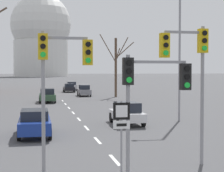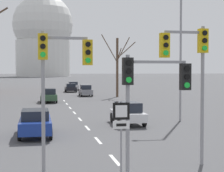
{
  "view_description": "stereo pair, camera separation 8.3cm",
  "coord_description": "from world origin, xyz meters",
  "px_view_note": "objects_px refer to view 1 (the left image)",
  "views": [
    {
      "loc": [
        -3.26,
        -7.59,
        3.81
      ],
      "look_at": [
        -0.28,
        7.02,
        3.19
      ],
      "focal_mm": 60.0,
      "sensor_mm": 36.0,
      "label": 1
    },
    {
      "loc": [
        -3.17,
        -7.6,
        3.81
      ],
      "look_at": [
        -0.28,
        7.02,
        3.19
      ],
      "focal_mm": 60.0,
      "sensor_mm": 36.0,
      "label": 2
    }
  ],
  "objects_px": {
    "sedan_far_right": "(127,113)",
    "route_sign_post": "(121,126)",
    "sedan_near_right": "(84,91)",
    "traffic_signal_near_left": "(59,65)",
    "sedan_distant_centre": "(35,122)",
    "sedan_mid_centre": "(71,86)",
    "sedan_far_left": "(69,88)",
    "traffic_signal_centre_tall": "(149,85)",
    "sedan_near_left": "(47,95)",
    "traffic_signal_near_right": "(190,60)",
    "street_lamp_right": "(176,42)"
  },
  "relations": [
    {
      "from": "street_lamp_right",
      "to": "sedan_mid_centre",
      "type": "distance_m",
      "value": 45.16
    },
    {
      "from": "street_lamp_right",
      "to": "sedan_near_left",
      "type": "bearing_deg",
      "value": 115.68
    },
    {
      "from": "street_lamp_right",
      "to": "sedan_near_right",
      "type": "xyz_separation_m",
      "value": [
        -3.29,
        28.36,
        -5.09
      ]
    },
    {
      "from": "street_lamp_right",
      "to": "sedan_mid_centre",
      "type": "bearing_deg",
      "value": 94.68
    },
    {
      "from": "traffic_signal_near_right",
      "to": "street_lamp_right",
      "type": "relative_size",
      "value": 0.56
    },
    {
      "from": "traffic_signal_centre_tall",
      "to": "sedan_near_left",
      "type": "distance_m",
      "value": 32.49
    },
    {
      "from": "street_lamp_right",
      "to": "sedan_far_left",
      "type": "distance_m",
      "value": 39.5
    },
    {
      "from": "sedan_distant_centre",
      "to": "traffic_signal_near_left",
      "type": "bearing_deg",
      "value": -83.35
    },
    {
      "from": "sedan_near_left",
      "to": "sedan_mid_centre",
      "type": "relative_size",
      "value": 1.0
    },
    {
      "from": "traffic_signal_near_right",
      "to": "sedan_distant_centre",
      "type": "distance_m",
      "value": 10.64
    },
    {
      "from": "street_lamp_right",
      "to": "sedan_near_left",
      "type": "xyz_separation_m",
      "value": [
        -8.96,
        18.63,
        -5.09
      ]
    },
    {
      "from": "sedan_near_right",
      "to": "traffic_signal_near_left",
      "type": "bearing_deg",
      "value": -98.57
    },
    {
      "from": "street_lamp_right",
      "to": "traffic_signal_centre_tall",
      "type": "bearing_deg",
      "value": -114.77
    },
    {
      "from": "route_sign_post",
      "to": "sedan_far_left",
      "type": "height_order",
      "value": "route_sign_post"
    },
    {
      "from": "traffic_signal_near_left",
      "to": "traffic_signal_near_right",
      "type": "distance_m",
      "value": 5.2
    },
    {
      "from": "sedan_distant_centre",
      "to": "traffic_signal_centre_tall",
      "type": "bearing_deg",
      "value": -66.41
    },
    {
      "from": "sedan_distant_centre",
      "to": "sedan_far_right",
      "type": "bearing_deg",
      "value": 28.13
    },
    {
      "from": "street_lamp_right",
      "to": "traffic_signal_near_right",
      "type": "bearing_deg",
      "value": -108.82
    },
    {
      "from": "street_lamp_right",
      "to": "sedan_far_left",
      "type": "height_order",
      "value": "street_lamp_right"
    },
    {
      "from": "traffic_signal_near_left",
      "to": "sedan_distant_centre",
      "type": "height_order",
      "value": "traffic_signal_near_left"
    },
    {
      "from": "route_sign_post",
      "to": "sedan_distant_centre",
      "type": "xyz_separation_m",
      "value": [
        -3.02,
        9.32,
        -1.07
      ]
    },
    {
      "from": "traffic_signal_near_right",
      "to": "sedan_near_right",
      "type": "relative_size",
      "value": 1.36
    },
    {
      "from": "sedan_near_left",
      "to": "sedan_far_left",
      "type": "distance_m",
      "value": 20.73
    },
    {
      "from": "sedan_far_right",
      "to": "street_lamp_right",
      "type": "bearing_deg",
      "value": 14.14
    },
    {
      "from": "traffic_signal_centre_tall",
      "to": "sedan_mid_centre",
      "type": "bearing_deg",
      "value": 87.41
    },
    {
      "from": "route_sign_post",
      "to": "sedan_near_left",
      "type": "height_order",
      "value": "route_sign_post"
    },
    {
      "from": "sedan_mid_centre",
      "to": "sedan_far_left",
      "type": "height_order",
      "value": "sedan_mid_centre"
    },
    {
      "from": "sedan_mid_centre",
      "to": "sedan_distant_centre",
      "type": "relative_size",
      "value": 1.0
    },
    {
      "from": "sedan_mid_centre",
      "to": "sedan_far_left",
      "type": "distance_m",
      "value": 5.91
    },
    {
      "from": "traffic_signal_near_right",
      "to": "sedan_near_left",
      "type": "xyz_separation_m",
      "value": [
        -4.73,
        31.03,
        -3.4
      ]
    },
    {
      "from": "sedan_near_right",
      "to": "sedan_far_right",
      "type": "xyz_separation_m",
      "value": [
        -0.72,
        -29.37,
        -0.01
      ]
    },
    {
      "from": "sedan_near_left",
      "to": "sedan_mid_centre",
      "type": "height_order",
      "value": "sedan_near_left"
    },
    {
      "from": "sedan_mid_centre",
      "to": "sedan_distant_centre",
      "type": "bearing_deg",
      "value": -97.76
    },
    {
      "from": "sedan_far_right",
      "to": "route_sign_post",
      "type": "bearing_deg",
      "value": -104.64
    },
    {
      "from": "sedan_near_right",
      "to": "sedan_mid_centre",
      "type": "distance_m",
      "value": 16.37
    },
    {
      "from": "street_lamp_right",
      "to": "sedan_far_right",
      "type": "distance_m",
      "value": 6.57
    },
    {
      "from": "sedan_distant_centre",
      "to": "street_lamp_right",
      "type": "bearing_deg",
      "value": 23.02
    },
    {
      "from": "traffic_signal_near_left",
      "to": "traffic_signal_near_right",
      "type": "xyz_separation_m",
      "value": [
        5.2,
        -0.06,
        0.23
      ]
    },
    {
      "from": "street_lamp_right",
      "to": "sedan_near_left",
      "type": "relative_size",
      "value": 2.17
    },
    {
      "from": "sedan_near_right",
      "to": "sedan_far_left",
      "type": "bearing_deg",
      "value": 97.11
    },
    {
      "from": "traffic_signal_near_left",
      "to": "sedan_mid_centre",
      "type": "xyz_separation_m",
      "value": [
        5.76,
        57.07,
        -3.15
      ]
    },
    {
      "from": "route_sign_post",
      "to": "sedan_far_left",
      "type": "distance_m",
      "value": 52.69
    },
    {
      "from": "traffic_signal_near_right",
      "to": "sedan_distant_centre",
      "type": "xyz_separation_m",
      "value": [
        -6.12,
        8.0,
        -3.42
      ]
    },
    {
      "from": "route_sign_post",
      "to": "traffic_signal_centre_tall",
      "type": "bearing_deg",
      "value": 2.83
    },
    {
      "from": "sedan_far_right",
      "to": "sedan_distant_centre",
      "type": "bearing_deg",
      "value": -151.87
    },
    {
      "from": "traffic_signal_near_left",
      "to": "sedan_far_left",
      "type": "bearing_deg",
      "value": 84.62
    },
    {
      "from": "street_lamp_right",
      "to": "sedan_near_right",
      "type": "relative_size",
      "value": 2.42
    },
    {
      "from": "traffic_signal_centre_tall",
      "to": "traffic_signal_near_right",
      "type": "relative_size",
      "value": 0.78
    },
    {
      "from": "street_lamp_right",
      "to": "sedan_near_right",
      "type": "height_order",
      "value": "street_lamp_right"
    },
    {
      "from": "sedan_mid_centre",
      "to": "sedan_far_right",
      "type": "bearing_deg",
      "value": -90.44
    }
  ]
}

